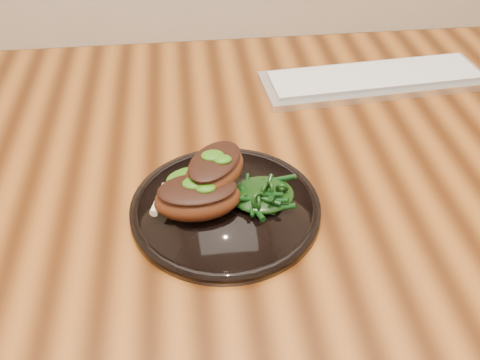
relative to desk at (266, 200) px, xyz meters
name	(u,v)px	position (x,y,z in m)	size (l,w,h in m)	color
desk	(266,200)	(0.00, 0.00, 0.00)	(1.60, 0.80, 0.75)	#351806
plate	(225,208)	(-0.07, -0.11, 0.09)	(0.24, 0.24, 0.01)	black
lamb_chop_front	(197,197)	(-0.11, -0.12, 0.12)	(0.12, 0.08, 0.05)	#481F0D
lamb_chop_back	(214,169)	(-0.08, -0.08, 0.14)	(0.11, 0.12, 0.05)	#481F0D
herb_smear	(199,179)	(-0.10, -0.06, 0.10)	(0.09, 0.06, 0.01)	#184607
greens_heap	(262,191)	(-0.02, -0.10, 0.11)	(0.08, 0.08, 0.03)	black
keyboard	(374,79)	(0.22, 0.19, 0.09)	(0.40, 0.15, 0.02)	silver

